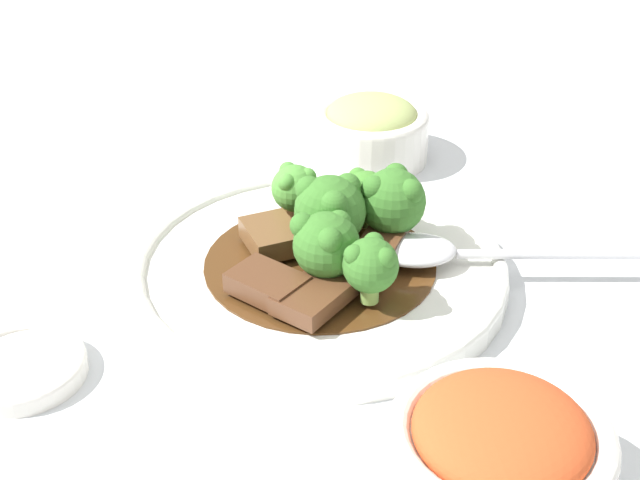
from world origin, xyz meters
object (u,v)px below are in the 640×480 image
object	(u,v)px
beef_strip_3	(376,254)
side_bowl_appetizer	(371,129)
serving_spoon	(444,251)
sauce_dish	(22,367)
side_bowl_kimchi	(499,455)
broccoli_floret_0	(322,244)
main_plate	(320,269)
beef_strip_2	(267,284)
broccoli_floret_3	(330,209)
broccoli_floret_1	(371,264)
beef_strip_1	(314,297)
broccoli_floret_4	(393,200)
beef_strip_0	(271,236)
broccoli_floret_5	(295,187)
broccoli_floret_2	(366,195)
beef_strip_4	(325,216)

from	to	relation	value
beef_strip_3	side_bowl_appetizer	size ratio (longest dim) A/B	0.71
serving_spoon	sauce_dish	xyz separation A→B (m)	(0.06, -0.28, -0.02)
side_bowl_kimchi	broccoli_floret_0	bearing A→B (deg)	-161.70
side_bowl_kimchi	sauce_dish	distance (m)	0.29
beef_strip_3	main_plate	bearing A→B (deg)	-108.89
broccoli_floret_0	beef_strip_2	bearing A→B (deg)	-77.17
broccoli_floret_3	main_plate	bearing A→B (deg)	-43.43
broccoli_floret_1	side_bowl_kimchi	size ratio (longest dim) A/B	0.40
broccoli_floret_0	broccoli_floret_3	distance (m)	0.04
broccoli_floret_3	side_bowl_kimchi	world-z (taller)	broccoli_floret_3
beef_strip_1	broccoli_floret_4	size ratio (longest dim) A/B	1.11
beef_strip_3	broccoli_floret_1	size ratio (longest dim) A/B	1.57
beef_strip_0	broccoli_floret_5	bearing A→B (deg)	151.16
side_bowl_appetizer	main_plate	bearing A→B (deg)	-21.80
side_bowl_appetizer	broccoli_floret_0	bearing A→B (deg)	-19.84
broccoli_floret_2	serving_spoon	distance (m)	0.07
broccoli_floret_1	broccoli_floret_5	distance (m)	0.12
beef_strip_3	broccoli_floret_2	size ratio (longest dim) A/B	1.70
beef_strip_4	side_bowl_appetizer	bearing A→B (deg)	155.51
broccoli_floret_4	sauce_dish	world-z (taller)	broccoli_floret_4
broccoli_floret_1	beef_strip_0	bearing A→B (deg)	-144.11
beef_strip_1	beef_strip_4	xyz separation A→B (m)	(-0.10, 0.02, -0.00)
beef_strip_0	broccoli_floret_2	size ratio (longest dim) A/B	1.22
beef_strip_1	sauce_dish	bearing A→B (deg)	-83.61
beef_strip_3	broccoli_floret_2	world-z (taller)	broccoli_floret_2
beef_strip_0	broccoli_floret_1	size ratio (longest dim) A/B	1.13
beef_strip_4	side_bowl_appetizer	distance (m)	0.15
beef_strip_4	broccoli_floret_0	distance (m)	0.08
broccoli_floret_1	broccoli_floret_3	distance (m)	0.07
broccoli_floret_1	beef_strip_3	bearing A→B (deg)	163.21
broccoli_floret_3	sauce_dish	distance (m)	0.22
main_plate	beef_strip_0	size ratio (longest dim) A/B	5.08
broccoli_floret_0	serving_spoon	distance (m)	0.09
beef_strip_4	sauce_dish	world-z (taller)	beef_strip_4
beef_strip_2	beef_strip_3	world-z (taller)	beef_strip_3
beef_strip_4	side_bowl_kimchi	size ratio (longest dim) A/B	0.49
beef_strip_1	broccoli_floret_1	world-z (taller)	broccoli_floret_1
serving_spoon	side_bowl_appetizer	distance (m)	0.20
sauce_dish	beef_strip_4	bearing A→B (deg)	120.64
beef_strip_1	beef_strip_4	size ratio (longest dim) A/B	1.09
broccoli_floret_0	broccoli_floret_3	bearing A→B (deg)	163.09
beef_strip_4	broccoli_floret_2	bearing A→B (deg)	76.78
sauce_dish	broccoli_floret_1	bearing A→B (deg)	95.00
beef_strip_1	side_bowl_appetizer	xyz separation A→B (m)	(-0.24, 0.09, 0.00)
main_plate	broccoli_floret_0	world-z (taller)	broccoli_floret_0
main_plate	sauce_dish	xyz separation A→B (m)	(0.07, -0.19, -0.00)
beef_strip_2	broccoli_floret_3	world-z (taller)	broccoli_floret_3
side_bowl_kimchi	sauce_dish	size ratio (longest dim) A/B	1.48
main_plate	serving_spoon	distance (m)	0.09
broccoli_floret_2	broccoli_floret_5	world-z (taller)	broccoli_floret_2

